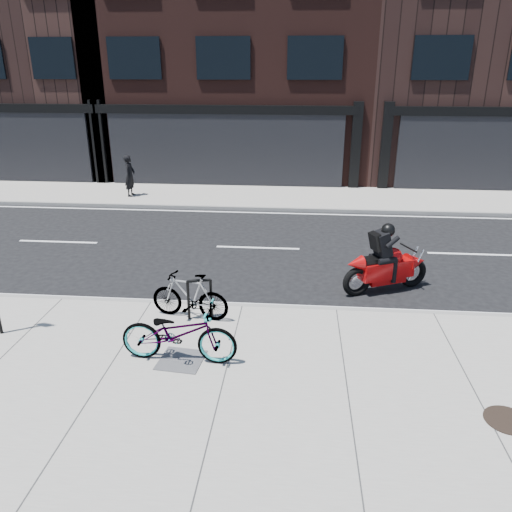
# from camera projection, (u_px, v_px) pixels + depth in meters

# --- Properties ---
(ground) EXTENTS (120.00, 120.00, 0.00)m
(ground) POSITION_uv_depth(u_px,v_px,m) (251.00, 275.00, 12.56)
(ground) COLOR black
(ground) RESTS_ON ground
(sidewalk_near) EXTENTS (60.00, 6.00, 0.13)m
(sidewalk_near) POSITION_uv_depth(u_px,v_px,m) (221.00, 395.00, 7.89)
(sidewalk_near) COLOR gray
(sidewalk_near) RESTS_ON ground
(sidewalk_far) EXTENTS (60.00, 3.50, 0.13)m
(sidewalk_far) POSITION_uv_depth(u_px,v_px,m) (270.00, 197.00, 19.75)
(sidewalk_far) COLOR gray
(sidewalk_far) RESTS_ON ground
(building_midwest) EXTENTS (10.00, 10.00, 12.00)m
(building_midwest) POSITION_uv_depth(u_px,v_px,m) (40.00, 42.00, 24.88)
(building_midwest) COLOR black
(building_midwest) RESTS_ON ground
(building_center) EXTENTS (12.00, 10.00, 14.50)m
(building_center) POSITION_uv_depth(u_px,v_px,m) (238.00, 13.00, 23.61)
(building_center) COLOR black
(building_center) RESTS_ON ground
(building_mideast) EXTENTS (12.00, 10.00, 12.50)m
(building_mideast) POSITION_uv_depth(u_px,v_px,m) (496.00, 35.00, 22.99)
(building_mideast) COLOR black
(building_mideast) RESTS_ON ground
(bike_rack) EXTENTS (0.50, 0.16, 0.86)m
(bike_rack) POSITION_uv_depth(u_px,v_px,m) (200.00, 295.00, 9.98)
(bike_rack) COLOR black
(bike_rack) RESTS_ON sidewalk_near
(bicycle_front) EXTENTS (2.05, 0.78, 1.06)m
(bicycle_front) POSITION_uv_depth(u_px,v_px,m) (179.00, 333.00, 8.52)
(bicycle_front) COLOR gray
(bicycle_front) RESTS_ON sidewalk_near
(bicycle_rear) EXTENTS (1.68, 0.73, 0.98)m
(bicycle_rear) POSITION_uv_depth(u_px,v_px,m) (190.00, 296.00, 10.00)
(bicycle_rear) COLOR gray
(bicycle_rear) RESTS_ON sidewalk_near
(motorcycle) EXTENTS (2.09, 1.18, 1.66)m
(motorcycle) POSITION_uv_depth(u_px,v_px,m) (390.00, 263.00, 11.49)
(motorcycle) COLOR black
(motorcycle) RESTS_ON ground
(pedestrian) EXTENTS (0.41, 0.60, 1.59)m
(pedestrian) POSITION_uv_depth(u_px,v_px,m) (130.00, 176.00, 19.37)
(pedestrian) COLOR black
(pedestrian) RESTS_ON sidewalk_far
(manhole_cover) EXTENTS (0.78, 0.78, 0.02)m
(manhole_cover) POSITION_uv_depth(u_px,v_px,m) (507.00, 420.00, 7.22)
(manhole_cover) COLOR black
(manhole_cover) RESTS_ON sidewalk_near
(utility_grate) EXTENTS (0.83, 0.83, 0.02)m
(utility_grate) POSITION_uv_depth(u_px,v_px,m) (181.00, 360.00, 8.69)
(utility_grate) COLOR #48484A
(utility_grate) RESTS_ON sidewalk_near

